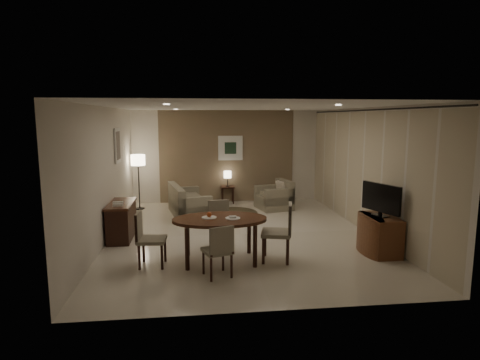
{
  "coord_description": "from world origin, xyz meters",
  "views": [
    {
      "loc": [
        -1.0,
        -8.29,
        2.47
      ],
      "look_at": [
        0.0,
        0.2,
        1.15
      ],
      "focal_mm": 30.0,
      "sensor_mm": 36.0,
      "label": 1
    }
  ],
  "objects": [
    {
      "name": "room_shell",
      "position": [
        0.0,
        0.4,
        1.35
      ],
      "size": [
        5.5,
        7.0,
        2.7
      ],
      "color": "beige",
      "rests_on": "ground"
    },
    {
      "name": "taupe_accent",
      "position": [
        0.0,
        3.48,
        1.35
      ],
      "size": [
        3.96,
        0.03,
        2.7
      ],
      "primitive_type": "cube",
      "color": "#7A624C",
      "rests_on": "wall_back"
    },
    {
      "name": "curtain_wall",
      "position": [
        2.68,
        0.0,
        1.32
      ],
      "size": [
        0.08,
        6.7,
        2.58
      ],
      "primitive_type": null,
      "color": "beige",
      "rests_on": "wall_right"
    },
    {
      "name": "curtain_rod",
      "position": [
        2.68,
        0.0,
        2.64
      ],
      "size": [
        0.03,
        6.8,
        0.03
      ],
      "primitive_type": "cylinder",
      "rotation": [
        1.57,
        0.0,
        0.0
      ],
      "color": "black",
      "rests_on": "wall_right"
    },
    {
      "name": "art_back_frame",
      "position": [
        0.1,
        3.46,
        1.6
      ],
      "size": [
        0.72,
        0.03,
        0.72
      ],
      "primitive_type": "cube",
      "color": "silver",
      "rests_on": "wall_back"
    },
    {
      "name": "art_back_canvas",
      "position": [
        0.1,
        3.44,
        1.6
      ],
      "size": [
        0.34,
        0.01,
        0.34
      ],
      "primitive_type": "cube",
      "color": "#1B311F",
      "rests_on": "wall_back"
    },
    {
      "name": "art_left_frame",
      "position": [
        -2.72,
        1.2,
        1.85
      ],
      "size": [
        0.03,
        0.6,
        0.8
      ],
      "primitive_type": "cube",
      "color": "silver",
      "rests_on": "wall_left"
    },
    {
      "name": "art_left_canvas",
      "position": [
        -2.71,
        1.2,
        1.85
      ],
      "size": [
        0.01,
        0.46,
        0.64
      ],
      "primitive_type": "cube",
      "color": "gray",
      "rests_on": "wall_left"
    },
    {
      "name": "downlight_nl",
      "position": [
        -1.4,
        -1.8,
        2.69
      ],
      "size": [
        0.1,
        0.1,
        0.01
      ],
      "primitive_type": "cylinder",
      "color": "white",
      "rests_on": "ceiling"
    },
    {
      "name": "downlight_nr",
      "position": [
        1.4,
        -1.8,
        2.69
      ],
      "size": [
        0.1,
        0.1,
        0.01
      ],
      "primitive_type": "cylinder",
      "color": "white",
      "rests_on": "ceiling"
    },
    {
      "name": "downlight_fl",
      "position": [
        -1.4,
        1.8,
        2.69
      ],
      "size": [
        0.1,
        0.1,
        0.01
      ],
      "primitive_type": "cylinder",
      "color": "white",
      "rests_on": "ceiling"
    },
    {
      "name": "downlight_fr",
      "position": [
        1.4,
        1.8,
        2.69
      ],
      "size": [
        0.1,
        0.1,
        0.01
      ],
      "primitive_type": "cylinder",
      "color": "white",
      "rests_on": "ceiling"
    },
    {
      "name": "console_desk",
      "position": [
        -2.49,
        0.0,
        0.38
      ],
      "size": [
        0.48,
        1.2,
        0.75
      ],
      "primitive_type": null,
      "color": "#4D2B18",
      "rests_on": "floor"
    },
    {
      "name": "telephone",
      "position": [
        -2.49,
        -0.3,
        0.8
      ],
      "size": [
        0.2,
        0.14,
        0.09
      ],
      "primitive_type": null,
      "color": "white",
      "rests_on": "console_desk"
    },
    {
      "name": "tv_cabinet",
      "position": [
        2.4,
        -1.5,
        0.35
      ],
      "size": [
        0.48,
        0.9,
        0.7
      ],
      "primitive_type": null,
      "color": "brown",
      "rests_on": "floor"
    },
    {
      "name": "flat_tv",
      "position": [
        2.38,
        -1.5,
        1.02
      ],
      "size": [
        0.36,
        0.85,
        0.6
      ],
      "primitive_type": null,
      "rotation": [
        0.0,
        0.0,
        0.35
      ],
      "color": "black",
      "rests_on": "tv_cabinet"
    },
    {
      "name": "dining_table",
      "position": [
        -0.56,
        -1.58,
        0.38
      ],
      "size": [
        1.63,
        1.02,
        0.77
      ],
      "primitive_type": null,
      "color": "#4D2B18",
      "rests_on": "floor"
    },
    {
      "name": "chair_near",
      "position": [
        -0.65,
        -2.24,
        0.42
      ],
      "size": [
        0.52,
        0.52,
        0.85
      ],
      "primitive_type": null,
      "rotation": [
        0.0,
        0.0,
        3.47
      ],
      "color": "gray",
      "rests_on": "floor"
    },
    {
      "name": "chair_far",
      "position": [
        -0.5,
        -0.81,
        0.44
      ],
      "size": [
        0.46,
        0.46,
        0.89
      ],
      "primitive_type": null,
      "rotation": [
        0.0,
        0.0,
        0.08
      ],
      "color": "gray",
      "rests_on": "floor"
    },
    {
      "name": "chair_left",
      "position": [
        -1.71,
        -1.67,
        0.46
      ],
      "size": [
        0.48,
        0.48,
        0.93
      ],
      "primitive_type": null,
      "rotation": [
        0.0,
        0.0,
        1.5
      ],
      "color": "gray",
      "rests_on": "floor"
    },
    {
      "name": "chair_right",
      "position": [
        0.41,
        -1.67,
        0.51
      ],
      "size": [
        0.6,
        0.6,
        1.02
      ],
      "primitive_type": null,
      "rotation": [
        0.0,
        0.0,
        -1.82
      ],
      "color": "gray",
      "rests_on": "floor"
    },
    {
      "name": "plate_a",
      "position": [
        -0.74,
        -1.53,
        0.77
      ],
      "size": [
        0.26,
        0.26,
        0.02
      ],
      "primitive_type": "cylinder",
      "color": "white",
      "rests_on": "dining_table"
    },
    {
      "name": "plate_b",
      "position": [
        -0.34,
        -1.63,
        0.77
      ],
      "size": [
        0.26,
        0.26,
        0.02
      ],
      "primitive_type": "cylinder",
      "color": "white",
      "rests_on": "dining_table"
    },
    {
      "name": "fruit_apple",
      "position": [
        -0.74,
        -1.53,
        0.83
      ],
      "size": [
        0.09,
        0.09,
        0.09
      ],
      "primitive_type": "sphere",
      "color": "#9A3611",
      "rests_on": "plate_a"
    },
    {
      "name": "napkin",
      "position": [
        -0.34,
        -1.63,
        0.8
      ],
      "size": [
        0.12,
        0.08,
        0.03
      ],
      "primitive_type": "cube",
      "color": "white",
      "rests_on": "plate_b"
    },
    {
      "name": "round_rug",
      "position": [
        -0.01,
        1.97,
        0.01
      ],
      "size": [
        1.35,
        1.35,
        0.01
      ],
      "primitive_type": "cylinder",
      "color": "#443C26",
      "rests_on": "floor"
    },
    {
      "name": "sofa",
      "position": [
        -1.12,
        1.87,
        0.39
      ],
      "size": [
        1.79,
        1.15,
        0.78
      ],
      "primitive_type": null,
      "rotation": [
        0.0,
        0.0,
        1.78
      ],
      "color": "gray",
      "rests_on": "floor"
    },
    {
      "name": "armchair",
      "position": [
        1.19,
        2.32,
        0.39
      ],
      "size": [
        1.01,
        1.05,
        0.78
      ],
      "primitive_type": null,
      "rotation": [
        0.0,
        0.0,
        -1.34
      ],
      "color": "gray",
      "rests_on": "floor"
    },
    {
      "name": "side_table",
      "position": [
        -0.01,
        3.25,
        0.25
      ],
      "size": [
        0.39,
        0.39,
        0.49
      ],
      "primitive_type": null,
      "color": "black",
      "rests_on": "floor"
    },
    {
      "name": "table_lamp",
      "position": [
        -0.01,
        3.25,
        0.74
      ],
      "size": [
        0.22,
        0.22,
        0.5
      ],
      "primitive_type": null,
      "color": "#FFEAC1",
      "rests_on": "side_table"
    },
    {
      "name": "floor_lamp",
      "position": [
        -2.48,
        2.73,
        0.75
      ],
      "size": [
        0.38,
        0.38,
        1.5
      ],
      "primitive_type": null,
      "color": "#FFE5B7",
      "rests_on": "floor"
    }
  ]
}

